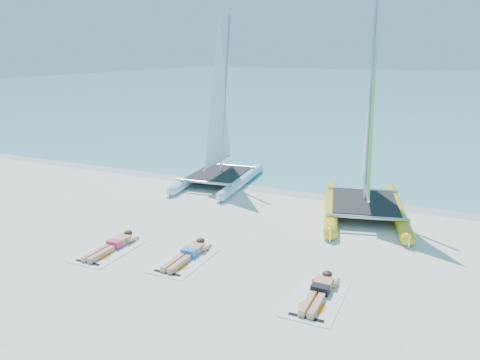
# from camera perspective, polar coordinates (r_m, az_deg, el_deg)

# --- Properties ---
(ground) EXTENTS (140.00, 140.00, 0.00)m
(ground) POSITION_cam_1_polar(r_m,az_deg,el_deg) (12.26, -1.90, -8.04)
(ground) COLOR white
(ground) RESTS_ON ground
(sea) EXTENTS (140.00, 115.00, 0.01)m
(sea) POSITION_cam_1_polar(r_m,az_deg,el_deg) (73.38, 20.99, 10.71)
(sea) COLOR #6EADB8
(sea) RESTS_ON ground
(wet_sand_strip) EXTENTS (140.00, 1.40, 0.01)m
(wet_sand_strip) POSITION_cam_1_polar(r_m,az_deg,el_deg) (17.06, 6.36, -1.25)
(wet_sand_strip) COLOR beige
(wet_sand_strip) RESTS_ON ground
(catamaran_blue) EXTENTS (2.64, 4.86, 6.39)m
(catamaran_blue) POSITION_cam_1_polar(r_m,az_deg,el_deg) (17.53, -2.59, 5.69)
(catamaran_blue) COLOR #BFEAFB
(catamaran_blue) RESTS_ON ground
(catamaran_yellow) EXTENTS (3.43, 5.45, 6.76)m
(catamaran_yellow) POSITION_cam_1_polar(r_m,az_deg,el_deg) (14.89, 15.31, 4.25)
(catamaran_yellow) COLOR yellow
(catamaran_yellow) RESTS_ON ground
(towel_a) EXTENTS (1.00, 1.85, 0.02)m
(towel_a) POSITION_cam_1_polar(r_m,az_deg,el_deg) (12.39, -15.74, -8.34)
(towel_a) COLOR white
(towel_a) RESTS_ON ground
(sunbather_a) EXTENTS (0.37, 1.73, 0.26)m
(sunbather_a) POSITION_cam_1_polar(r_m,az_deg,el_deg) (12.48, -15.21, -7.58)
(sunbather_a) COLOR tan
(sunbather_a) RESTS_ON towel_a
(towel_b) EXTENTS (1.00, 1.85, 0.02)m
(towel_b) POSITION_cam_1_polar(r_m,az_deg,el_deg) (11.52, -6.82, -9.71)
(towel_b) COLOR white
(towel_b) RESTS_ON ground
(sunbather_b) EXTENTS (0.37, 1.73, 0.26)m
(sunbather_b) POSITION_cam_1_polar(r_m,az_deg,el_deg) (11.62, -6.34, -8.86)
(sunbather_b) COLOR tan
(sunbather_b) RESTS_ON towel_b
(towel_c) EXTENTS (1.00, 1.85, 0.02)m
(towel_c) POSITION_cam_1_polar(r_m,az_deg,el_deg) (9.94, 9.34, -14.19)
(towel_c) COLOR white
(towel_c) RESTS_ON ground
(sunbather_c) EXTENTS (0.37, 1.73, 0.26)m
(sunbather_c) POSITION_cam_1_polar(r_m,az_deg,el_deg) (10.05, 9.67, -13.14)
(sunbather_c) COLOR tan
(sunbather_c) RESTS_ON towel_c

